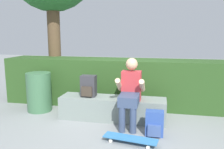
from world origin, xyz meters
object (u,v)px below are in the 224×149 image
backpack_on_bench (88,86)px  backpack_on_ground (154,124)px  trash_bin (39,92)px  skateboard_near_person (130,139)px  bench_main (112,108)px  person_skater (130,90)px

backpack_on_bench → backpack_on_ground: backpack_on_bench is taller
trash_bin → skateboard_near_person: bearing=-28.1°
skateboard_near_person → backpack_on_ground: 0.50m
backpack_on_bench → trash_bin: bearing=170.4°
backpack_on_bench → bench_main: bearing=1.2°
skateboard_near_person → backpack_on_bench: bearing=135.4°
trash_bin → bench_main: bearing=-6.5°
backpack_on_bench → trash_bin: size_ratio=0.50×
bench_main → skateboard_near_person: 1.03m
bench_main → trash_bin: trash_bin is taller
bench_main → person_skater: 0.59m
bench_main → trash_bin: 1.61m
bench_main → trash_bin: (-1.59, 0.18, 0.19)m
bench_main → backpack_on_ground: bench_main is taller
person_skater → skateboard_near_person: bearing=-82.0°
skateboard_near_person → backpack_on_bench: backpack_on_bench is taller
person_skater → backpack_on_bench: person_skater is taller
bench_main → person_skater: bearing=-30.8°
bench_main → skateboard_near_person: (0.46, -0.91, -0.14)m
person_skater → skateboard_near_person: (0.10, -0.70, -0.55)m
skateboard_near_person → trash_bin: (-2.05, 1.09, 0.33)m
bench_main → skateboard_near_person: bearing=-63.4°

